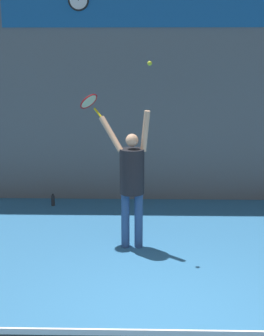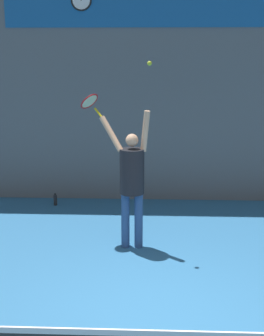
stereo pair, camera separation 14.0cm
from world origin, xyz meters
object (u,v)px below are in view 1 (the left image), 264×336
(tennis_ball, at_px, (150,63))
(scoreboard_clock, at_px, (78,0))
(water_bottle, at_px, (53,200))
(tennis_racket, at_px, (89,102))
(tennis_player, at_px, (132,178))

(tennis_ball, bearing_deg, scoreboard_clock, 117.14)
(water_bottle, bearing_deg, scoreboard_clock, 38.43)
(tennis_ball, bearing_deg, tennis_racket, 151.33)
(tennis_player, relative_size, tennis_ball, 32.85)
(scoreboard_clock, height_order, tennis_racket, scoreboard_clock)
(water_bottle, bearing_deg, tennis_player, -51.20)
(tennis_player, distance_m, tennis_ball, 1.74)
(scoreboard_clock, xyz_separation_m, tennis_ball, (1.34, -2.60, -1.13))
(tennis_racket, xyz_separation_m, tennis_ball, (0.93, -0.51, 0.60))
(tennis_racket, xyz_separation_m, water_bottle, (-0.97, 1.65, -2.14))
(tennis_racket, height_order, water_bottle, tennis_racket)
(tennis_ball, xyz_separation_m, water_bottle, (-1.90, 2.16, -2.75))
(tennis_player, height_order, water_bottle, tennis_player)
(tennis_racket, bearing_deg, water_bottle, 120.42)
(tennis_player, height_order, tennis_ball, tennis_ball)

